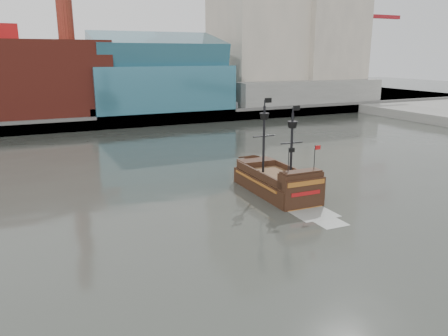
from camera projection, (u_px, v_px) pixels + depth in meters
name	position (u px, v px, depth m)	size (l,w,h in m)	color
ground	(306.00, 253.00, 32.41)	(400.00, 400.00, 0.00)	#2C2E29
promenade_far	(98.00, 108.00, 112.89)	(220.00, 60.00, 2.00)	slate
seawall	(122.00, 122.00, 86.93)	(220.00, 1.00, 2.60)	#4C4C49
skyline	(118.00, 10.00, 102.56)	(149.00, 45.00, 62.00)	#7A6549
crane_a	(366.00, 38.00, 131.66)	(22.50, 4.00, 32.25)	slate
crane_b	(366.00, 51.00, 145.24)	(19.10, 4.00, 26.25)	slate
pirate_ship	(276.00, 184.00, 46.20)	(4.76, 14.29, 10.64)	black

